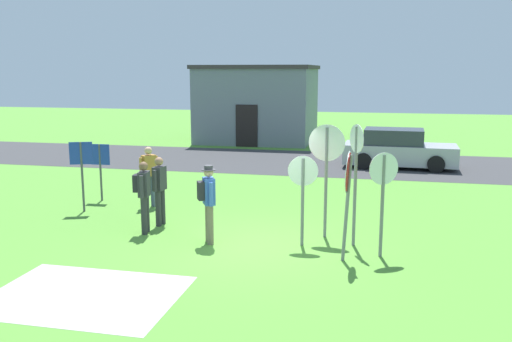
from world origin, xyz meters
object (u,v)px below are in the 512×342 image
stop_sign_nearest (303,186)px  stop_sign_leaning_right (356,167)px  person_near_signs (208,198)px  stop_sign_center_cluster (348,186)px  person_holding_notes (149,172)px  info_panel_leftmost (82,164)px  person_in_dark_shirt (143,192)px  parked_car_on_street (398,150)px  info_panel_middle (100,162)px  stop_sign_leaning_left (326,160)px  stop_sign_far_back (383,187)px  person_in_blue (160,187)px

stop_sign_nearest → stop_sign_leaning_right: bearing=12.3°
stop_sign_nearest → person_near_signs: 2.08m
stop_sign_nearest → stop_sign_center_cluster: (0.99, -0.81, 0.20)m
stop_sign_leaning_right → person_holding_notes: stop_sign_leaning_right is taller
stop_sign_nearest → info_panel_leftmost: bearing=165.1°
person_in_dark_shirt → person_near_signs: bearing=-13.7°
parked_car_on_street → info_panel_middle: size_ratio=2.63×
stop_sign_nearest → stop_sign_leaning_left: (0.43, 0.71, 0.46)m
parked_car_on_street → stop_sign_far_back: 11.06m
stop_sign_leaning_right → person_in_blue: 4.82m
parked_car_on_street → stop_sign_leaning_right: stop_sign_leaning_right is taller
parked_car_on_street → person_in_blue: bearing=-121.3°
stop_sign_far_back → person_in_blue: (-5.29, 1.22, -0.49)m
person_near_signs → person_holding_notes: size_ratio=1.03×
info_panel_middle → stop_sign_leaning_right: bearing=-19.8°
person_holding_notes → person_in_dark_shirt: (0.91, -2.39, 0.00)m
stop_sign_leaning_right → info_panel_middle: bearing=160.2°
stop_sign_nearest → stop_sign_leaning_left: stop_sign_leaning_left is taller
stop_sign_center_cluster → info_panel_middle: (-7.29, 3.71, -0.38)m
info_panel_middle → stop_sign_far_back: bearing=-22.4°
stop_sign_nearest → stop_sign_leaning_left: 0.95m
stop_sign_nearest → person_in_dark_shirt: (-3.72, 0.12, -0.34)m
info_panel_leftmost → parked_car_on_street: bearing=46.7°
stop_sign_leaning_right → stop_sign_center_cluster: (-0.11, -1.05, -0.21)m
stop_sign_nearest → person_in_dark_shirt: size_ratio=1.16×
person_in_dark_shirt → stop_sign_leaning_right: bearing=1.5°
stop_sign_far_back → stop_sign_leaning_left: stop_sign_leaning_left is taller
person_holding_notes → info_panel_middle: bearing=166.8°
parked_car_on_street → person_near_signs: 11.77m
stop_sign_center_cluster → info_panel_middle: size_ratio=1.33×
stop_sign_leaning_left → person_in_blue: (-4.05, 0.13, -0.83)m
stop_sign_center_cluster → person_in_blue: stop_sign_center_cluster is taller
parked_car_on_street → info_panel_leftmost: size_ratio=2.32×
stop_sign_leaning_left → stop_sign_center_cluster: size_ratio=1.16×
person_holding_notes → stop_sign_far_back: bearing=-24.6°
stop_sign_center_cluster → info_panel_leftmost: 7.55m
stop_sign_leaning_left → info_panel_middle: stop_sign_leaning_left is taller
parked_car_on_street → stop_sign_center_cluster: bearing=-96.7°
stop_sign_center_cluster → person_near_signs: 3.10m
parked_car_on_street → info_panel_middle: info_panel_middle is taller
person_near_signs → person_holding_notes: 3.83m
stop_sign_leaning_right → stop_sign_leaning_left: size_ratio=1.02×
parked_car_on_street → stop_sign_leaning_left: (-1.91, -9.93, 1.09)m
person_near_signs → info_panel_leftmost: info_panel_leftmost is taller
person_holding_notes → info_panel_leftmost: size_ratio=0.89×
stop_sign_leaning_left → stop_sign_center_cluster: bearing=-69.7°
stop_sign_leaning_left → person_holding_notes: (-5.06, 1.80, -0.80)m
parked_car_on_street → stop_sign_center_cluster: stop_sign_center_cluster is taller
person_near_signs → info_panel_leftmost: size_ratio=0.92×
stop_sign_center_cluster → person_in_dark_shirt: 4.83m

